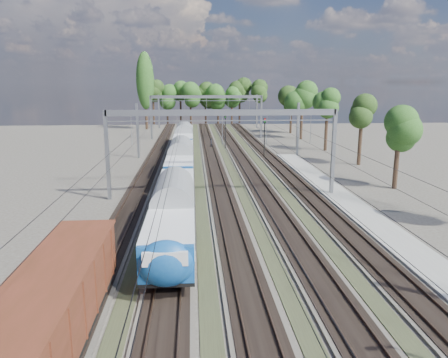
{
  "coord_description": "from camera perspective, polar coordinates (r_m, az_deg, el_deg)",
  "views": [
    {
      "loc": [
        -2.99,
        -13.63,
        11.66
      ],
      "look_at": [
        -0.11,
        26.1,
        2.8
      ],
      "focal_mm": 35.0,
      "sensor_mm": 36.0,
      "label": 1
    }
  ],
  "objects": [
    {
      "name": "poplar",
      "position": [
        112.22,
        -10.27,
        12.46
      ],
      "size": [
        4.4,
        4.4,
        19.04
      ],
      "color": "black",
      "rests_on": "ground"
    },
    {
      "name": "freight_boxcar",
      "position": [
        20.16,
        -21.85,
        -16.0
      ],
      "size": [
        3.07,
        14.82,
        3.82
      ],
      "color": "black",
      "rests_on": "ground"
    },
    {
      "name": "catenary",
      "position": [
        66.6,
        -1.28,
        8.01
      ],
      "size": [
        25.65,
        130.0,
        9.0
      ],
      "color": "gray",
      "rests_on": "ground"
    },
    {
      "name": "track_bed",
      "position": [
        59.83,
        -1.2,
        1.4
      ],
      "size": [
        21.0,
        130.0,
        0.34
      ],
      "color": "#47423A",
      "rests_on": "ground"
    },
    {
      "name": "tree_belt",
      "position": [
        107.03,
        1.05,
        10.78
      ],
      "size": [
        39.61,
        100.22,
        12.03
      ],
      "color": "black",
      "rests_on": "ground"
    },
    {
      "name": "platform",
      "position": [
        38.57,
        19.03,
        -5.53
      ],
      "size": [
        3.0,
        70.0,
        0.3
      ],
      "primitive_type": "cube",
      "color": "gray",
      "rests_on": "ground"
    },
    {
      "name": "signal_near",
      "position": [
        78.21,
        0.17,
        6.84
      ],
      "size": [
        0.39,
        0.35,
        6.14
      ],
      "rotation": [
        0.0,
        0.0,
        -0.05
      ],
      "color": "black",
      "rests_on": "ground"
    },
    {
      "name": "emu_train",
      "position": [
        54.77,
        -5.67,
        3.07
      ],
      "size": [
        3.15,
        66.55,
        4.61
      ],
      "color": "black",
      "rests_on": "ground"
    },
    {
      "name": "signal_far",
      "position": [
        68.06,
        5.32,
        6.0
      ],
      "size": [
        0.41,
        0.37,
        6.27
      ],
      "rotation": [
        0.0,
        0.0,
        -0.09
      ],
      "color": "black",
      "rests_on": "ground"
    },
    {
      "name": "worker",
      "position": [
        79.18,
        -1.67,
        4.69
      ],
      "size": [
        0.6,
        0.73,
        1.7
      ],
      "primitive_type": "imported",
      "rotation": [
        0.0,
        0.0,
        1.21
      ],
      "color": "black",
      "rests_on": "ground"
    }
  ]
}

